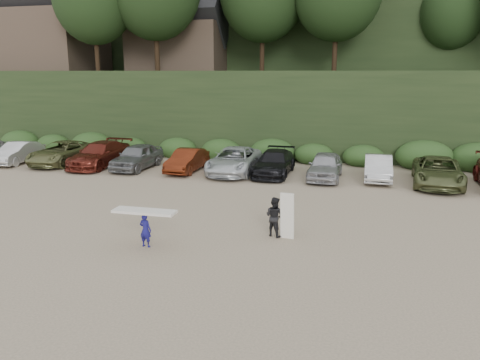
# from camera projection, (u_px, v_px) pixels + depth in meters

# --- Properties ---
(ground) EXTENTS (120.00, 120.00, 0.00)m
(ground) POSITION_uv_depth(u_px,v_px,m) (255.00, 233.00, 17.63)
(ground) COLOR tan
(ground) RESTS_ON ground
(hillside_backdrop) EXTENTS (90.00, 41.50, 28.00)m
(hillside_backdrop) POSITION_uv_depth(u_px,v_px,m) (325.00, 20.00, 49.12)
(hillside_backdrop) COLOR black
(hillside_backdrop) RESTS_ON ground
(parked_cars) EXTENTS (34.45, 6.05, 1.61)m
(parked_cars) POSITION_uv_depth(u_px,v_px,m) (223.00, 161.00, 27.89)
(parked_cars) COLOR #A2A2A7
(parked_cars) RESTS_ON ground
(child_surfer) EXTENTS (2.20, 0.63, 1.32)m
(child_surfer) POSITION_uv_depth(u_px,v_px,m) (145.00, 222.00, 16.05)
(child_surfer) COLOR navy
(child_surfer) RESTS_ON ground
(adult_surfer) EXTENTS (1.20, 0.81, 1.74)m
(adult_surfer) POSITION_uv_depth(u_px,v_px,m) (276.00, 217.00, 17.13)
(adult_surfer) COLOR black
(adult_surfer) RESTS_ON ground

